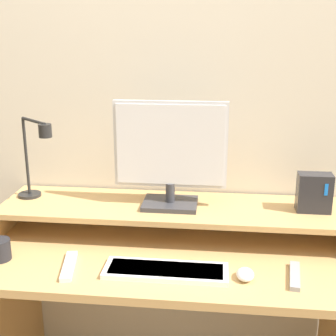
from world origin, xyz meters
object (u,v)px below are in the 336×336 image
at_px(keyboard, 166,271).
at_px(remote_secondary, 295,276).
at_px(monitor, 170,153).
at_px(router_dock, 314,193).
at_px(desk_lamp, 35,158).
at_px(mug, 0,250).
at_px(remote_control, 69,266).
at_px(mouse, 245,274).

distance_m(keyboard, remote_secondary, 0.43).
xyz_separation_m(monitor, keyboard, (0.02, -0.32, -0.32)).
height_order(monitor, router_dock, monitor).
bearing_deg(remote_secondary, keyboard, -177.57).
height_order(desk_lamp, router_dock, desk_lamp).
relative_size(remote_secondary, mug, 2.27).
height_order(desk_lamp, keyboard, desk_lamp).
bearing_deg(remote_control, desk_lamp, 124.89).
height_order(desk_lamp, mug, desk_lamp).
relative_size(mouse, mug, 1.00).
bearing_deg(remote_control, keyboard, 0.26).
height_order(keyboard, remote_control, keyboard).
xyz_separation_m(mouse, remote_secondary, (0.16, 0.02, -0.01)).
bearing_deg(keyboard, mouse, -1.43).
relative_size(monitor, keyboard, 1.04).
height_order(monitor, keyboard, monitor).
bearing_deg(remote_secondary, router_dock, 71.79).
height_order(keyboard, mouse, mouse).
bearing_deg(mouse, remote_secondary, 8.60).
bearing_deg(mug, router_dock, 14.57).
bearing_deg(remote_control, remote_secondary, 1.48).
distance_m(desk_lamp, mouse, 0.93).
bearing_deg(monitor, keyboard, -86.43).
bearing_deg(monitor, mouse, -49.07).
relative_size(desk_lamp, remote_secondary, 1.87).
bearing_deg(remote_secondary, remote_control, -178.52).
xyz_separation_m(keyboard, remote_secondary, (0.43, 0.02, -0.00)).
relative_size(keyboard, remote_secondary, 2.33).
height_order(mouse, remote_secondary, mouse).
xyz_separation_m(remote_control, mug, (-0.26, 0.03, 0.03)).
height_order(router_dock, remote_control, router_dock).
bearing_deg(mug, keyboard, -3.12).
relative_size(desk_lamp, remote_control, 1.70).
relative_size(monitor, desk_lamp, 1.29).
relative_size(desk_lamp, mouse, 4.26).
height_order(keyboard, remote_secondary, keyboard).
bearing_deg(router_dock, remote_control, -159.26).
xyz_separation_m(keyboard, mouse, (0.26, -0.01, 0.01)).
distance_m(keyboard, mug, 0.60).
height_order(router_dock, mouse, router_dock).
distance_m(monitor, keyboard, 0.46).
bearing_deg(mug, monitor, 26.47).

